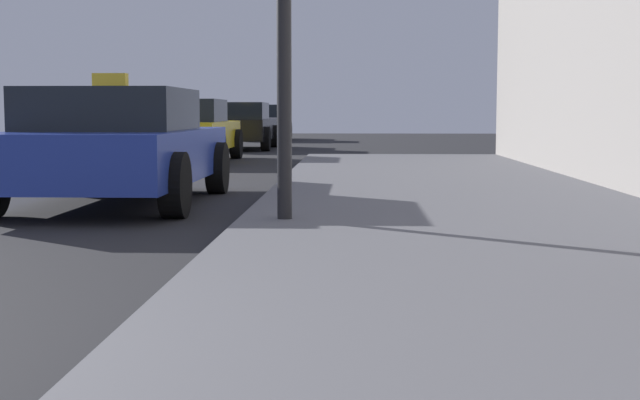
{
  "coord_description": "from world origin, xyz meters",
  "views": [
    {
      "loc": [
        2.96,
        -2.61,
        1.02
      ],
      "look_at": [
        2.72,
        3.56,
        0.41
      ],
      "focal_mm": 50.55,
      "sensor_mm": 36.0,
      "label": 1
    }
  ],
  "objects_px": {
    "car_yellow": "(185,130)",
    "car_black": "(238,126)",
    "car_silver": "(262,122)",
    "car_blue": "(116,146)"
  },
  "relations": [
    {
      "from": "car_yellow",
      "to": "car_black",
      "type": "relative_size",
      "value": 0.98
    },
    {
      "from": "car_black",
      "to": "car_silver",
      "type": "height_order",
      "value": "same"
    },
    {
      "from": "car_blue",
      "to": "car_black",
      "type": "distance_m",
      "value": 14.76
    },
    {
      "from": "car_yellow",
      "to": "car_silver",
      "type": "height_order",
      "value": "car_yellow"
    },
    {
      "from": "car_silver",
      "to": "car_blue",
      "type": "bearing_deg",
      "value": -88.16
    },
    {
      "from": "car_blue",
      "to": "car_yellow",
      "type": "bearing_deg",
      "value": 95.64
    },
    {
      "from": "car_yellow",
      "to": "car_black",
      "type": "bearing_deg",
      "value": 87.44
    },
    {
      "from": "car_blue",
      "to": "car_black",
      "type": "bearing_deg",
      "value": 92.16
    },
    {
      "from": "car_blue",
      "to": "car_black",
      "type": "relative_size",
      "value": 1.01
    },
    {
      "from": "car_yellow",
      "to": "car_silver",
      "type": "bearing_deg",
      "value": 89.59
    }
  ]
}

